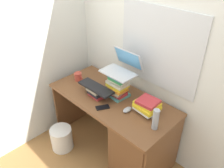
# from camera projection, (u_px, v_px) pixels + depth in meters

# --- Properties ---
(ground_plane) EXTENTS (6.00, 6.00, 0.00)m
(ground_plane) POSITION_uv_depth(u_px,v_px,m) (112.00, 146.00, 2.86)
(ground_plane) COLOR olive
(wall_back) EXTENTS (6.00, 0.06, 2.60)m
(wall_back) POSITION_uv_depth(u_px,v_px,m) (138.00, 39.00, 2.38)
(wall_back) COLOR silver
(wall_back) RESTS_ON ground
(wall_left) EXTENTS (0.05, 6.00, 2.60)m
(wall_left) POSITION_uv_depth(u_px,v_px,m) (61.00, 28.00, 2.65)
(wall_left) COLOR silver
(wall_left) RESTS_ON ground
(desk) EXTENTS (1.42, 0.66, 0.74)m
(desk) POSITION_uv_depth(u_px,v_px,m) (134.00, 139.00, 2.41)
(desk) COLOR brown
(desk) RESTS_ON ground
(book_stack_tall) EXTENTS (0.22, 0.22, 0.28)m
(book_stack_tall) POSITION_uv_depth(u_px,v_px,m) (118.00, 85.00, 2.41)
(book_stack_tall) COLOR teal
(book_stack_tall) RESTS_ON desk
(book_stack_keyboard_riser) EXTENTS (0.19, 0.14, 0.10)m
(book_stack_keyboard_riser) POSITION_uv_depth(u_px,v_px,m) (96.00, 92.00, 2.46)
(book_stack_keyboard_riser) COLOR #B22D33
(book_stack_keyboard_riser) RESTS_ON desk
(book_stack_side) EXTENTS (0.24, 0.20, 0.15)m
(book_stack_side) POSITION_uv_depth(u_px,v_px,m) (147.00, 106.00, 2.22)
(book_stack_side) COLOR gray
(book_stack_side) RESTS_ON desk
(laptop) EXTENTS (0.35, 0.31, 0.22)m
(laptop) POSITION_uv_depth(u_px,v_px,m) (122.00, 67.00, 2.35)
(laptop) COLOR #B7BABF
(laptop) RESTS_ON book_stack_tall
(keyboard) EXTENTS (0.42, 0.15, 0.02)m
(keyboard) POSITION_uv_depth(u_px,v_px,m) (96.00, 88.00, 2.43)
(keyboard) COLOR black
(keyboard) RESTS_ON book_stack_keyboard_riser
(computer_mouse) EXTENTS (0.06, 0.10, 0.04)m
(computer_mouse) POSITION_uv_depth(u_px,v_px,m) (127.00, 110.00, 2.26)
(computer_mouse) COLOR #A5A8AD
(computer_mouse) RESTS_ON desk
(mug) EXTENTS (0.13, 0.09, 0.10)m
(mug) POSITION_uv_depth(u_px,v_px,m) (78.00, 77.00, 2.74)
(mug) COLOR #B23F33
(mug) RESTS_ON desk
(water_bottle) EXTENTS (0.06, 0.06, 0.21)m
(water_bottle) POSITION_uv_depth(u_px,v_px,m) (156.00, 119.00, 2.02)
(water_bottle) COLOR #999EA5
(water_bottle) RESTS_ON desk
(cell_phone) EXTENTS (0.12, 0.15, 0.01)m
(cell_phone) POSITION_uv_depth(u_px,v_px,m) (103.00, 107.00, 2.31)
(cell_phone) COLOR black
(cell_phone) RESTS_ON desk
(wastebasket) EXTENTS (0.26, 0.26, 0.29)m
(wastebasket) POSITION_uv_depth(u_px,v_px,m) (62.00, 138.00, 2.77)
(wastebasket) COLOR silver
(wastebasket) RESTS_ON ground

